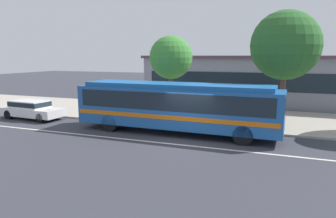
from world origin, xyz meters
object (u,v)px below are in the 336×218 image
object	(u,v)px
pedestrian_waiting_near_sign	(135,102)
street_tree_mid_block	(285,46)
bus_stop_sign	(266,104)
street_tree_near_stop	(171,58)
transit_bus	(176,104)
sedan_behind_bus	(31,109)
pedestrian_walking_along_curb	(167,105)

from	to	relation	value
pedestrian_waiting_near_sign	street_tree_mid_block	distance (m)	10.51
bus_stop_sign	street_tree_near_stop	world-z (taller)	street_tree_near_stop
transit_bus	pedestrian_waiting_near_sign	size ratio (longest dim) A/B	6.59
street_tree_near_stop	transit_bus	bearing A→B (deg)	-65.67
pedestrian_waiting_near_sign	street_tree_near_stop	world-z (taller)	street_tree_near_stop
pedestrian_waiting_near_sign	street_tree_near_stop	xyz separation A→B (m)	(2.39, 0.78, 3.07)
sedan_behind_bus	pedestrian_waiting_near_sign	xyz separation A→B (m)	(6.67, 2.91, 0.44)
transit_bus	pedestrian_walking_along_curb	xyz separation A→B (m)	(-1.71, 2.94, -0.55)
street_tree_near_stop	street_tree_mid_block	size ratio (longest dim) A/B	0.81
pedestrian_waiting_near_sign	street_tree_near_stop	size ratio (longest dim) A/B	0.31
bus_stop_sign	street_tree_mid_block	bearing A→B (deg)	67.25
transit_bus	street_tree_near_stop	size ratio (longest dim) A/B	2.08
pedestrian_waiting_near_sign	street_tree_near_stop	distance (m)	3.96
street_tree_near_stop	pedestrian_waiting_near_sign	bearing A→B (deg)	-161.80
street_tree_near_stop	sedan_behind_bus	bearing A→B (deg)	-157.81
transit_bus	street_tree_mid_block	xyz separation A→B (m)	(5.57, 3.99, 3.33)
transit_bus	bus_stop_sign	size ratio (longest dim) A/B	4.87
pedestrian_waiting_near_sign	bus_stop_sign	distance (m)	9.01
bus_stop_sign	street_tree_near_stop	size ratio (longest dim) A/B	0.43
pedestrian_walking_along_curb	street_tree_mid_block	size ratio (longest dim) A/B	0.24
sedan_behind_bus	pedestrian_waiting_near_sign	distance (m)	7.29
pedestrian_waiting_near_sign	pedestrian_walking_along_curb	distance (m)	2.49
sedan_behind_bus	street_tree_near_stop	xyz separation A→B (m)	(9.06, 3.69, 3.51)
street_tree_mid_block	pedestrian_walking_along_curb	bearing A→B (deg)	-171.83
sedan_behind_bus	street_tree_near_stop	bearing A→B (deg)	22.19
pedestrian_walking_along_curb	pedestrian_waiting_near_sign	bearing A→B (deg)	174.11
pedestrian_waiting_near_sign	sedan_behind_bus	bearing A→B (deg)	-156.44
sedan_behind_bus	pedestrian_walking_along_curb	distance (m)	9.54
transit_bus	street_tree_mid_block	distance (m)	7.62
pedestrian_waiting_near_sign	street_tree_mid_block	bearing A→B (deg)	4.63
transit_bus	pedestrian_waiting_near_sign	bearing A→B (deg)	142.61
bus_stop_sign	sedan_behind_bus	bearing A→B (deg)	-173.86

